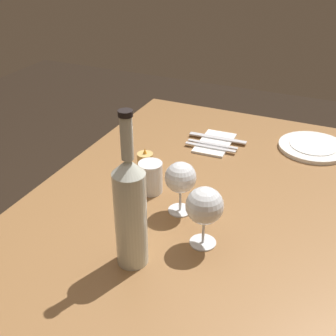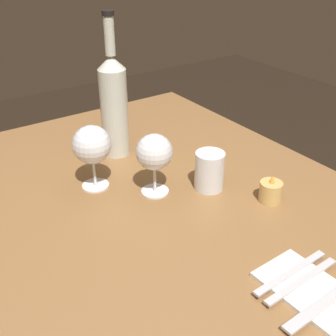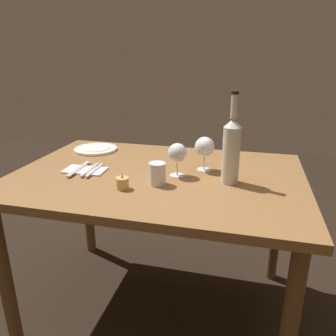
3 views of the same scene
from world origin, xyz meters
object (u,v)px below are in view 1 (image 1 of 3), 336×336
object	(u,v)px
wine_bottle	(130,210)
dinner_plate	(313,147)
water_tumbler	(151,179)
fork_inner	(213,144)
wine_glass_left	(181,179)
wine_glass_right	(205,207)
folded_napkin	(215,143)
table_knife	(218,138)
fork_outer	(210,147)
votive_candle	(145,161)

from	to	relation	value
wine_bottle	dinner_plate	world-z (taller)	wine_bottle
dinner_plate	water_tumbler	bearing A→B (deg)	140.05
wine_bottle	fork_inner	size ratio (longest dim) A/B	2.10
wine_glass_left	wine_glass_right	xyz separation A→B (m)	(-0.10, -0.10, 0.01)
folded_napkin	table_knife	distance (m)	0.03
wine_glass_right	water_tumbler	size ratio (longest dim) A/B	1.69
wine_bottle	table_knife	bearing A→B (deg)	1.81
folded_napkin	table_knife	bearing A→B (deg)	-0.00
fork_outer	table_knife	world-z (taller)	same
table_knife	water_tumbler	bearing A→B (deg)	169.76
votive_candle	folded_napkin	size ratio (longest dim) A/B	0.35
wine_glass_right	wine_glass_left	bearing A→B (deg)	45.18
water_tumbler	dinner_plate	size ratio (longest dim) A/B	0.40
wine_bottle	table_knife	distance (m)	0.70
wine_bottle	fork_inner	xyz separation A→B (m)	(0.63, 0.02, -0.14)
folded_napkin	fork_inner	xyz separation A→B (m)	(-0.03, 0.00, 0.01)
dinner_plate	wine_glass_left	bearing A→B (deg)	152.26
water_tumbler	table_knife	distance (m)	0.41
wine_glass_left	folded_napkin	world-z (taller)	wine_glass_left
fork_outer	wine_glass_right	bearing A→B (deg)	-162.69
fork_inner	fork_outer	world-z (taller)	same
wine_bottle	dinner_plate	distance (m)	0.83
fork_inner	fork_outer	bearing A→B (deg)	180.00
wine_glass_right	water_tumbler	bearing A→B (deg)	54.02
fork_inner	table_knife	distance (m)	0.05
wine_glass_left	wine_glass_right	world-z (taller)	wine_glass_right
fork_inner	table_knife	world-z (taller)	same
wine_glass_right	fork_inner	bearing A→B (deg)	16.51
votive_candle	fork_outer	size ratio (longest dim) A/B	0.37
folded_napkin	dinner_plate	bearing A→B (deg)	-72.33
water_tumbler	dinner_plate	bearing A→B (deg)	-39.95
wine_glass_left	wine_glass_right	size ratio (longest dim) A/B	0.94
water_tumbler	wine_glass_right	bearing A→B (deg)	-125.98
votive_candle	folded_napkin	xyz separation A→B (m)	(0.25, -0.15, -0.02)
wine_bottle	water_tumbler	world-z (taller)	wine_bottle
wine_glass_left	wine_glass_right	distance (m)	0.15
wine_glass_left	dinner_plate	world-z (taller)	wine_glass_left
dinner_plate	fork_inner	world-z (taller)	dinner_plate
fork_inner	wine_glass_left	bearing A→B (deg)	-173.58
fork_inner	votive_candle	bearing A→B (deg)	145.53
votive_candle	wine_bottle	bearing A→B (deg)	-157.06
wine_glass_right	fork_outer	xyz separation A→B (m)	(0.48, 0.15, -0.10)
fork_inner	table_knife	size ratio (longest dim) A/B	0.86
dinner_plate	table_knife	bearing A→B (deg)	102.74
wine_bottle	dinner_plate	bearing A→B (deg)	-21.67
votive_candle	table_knife	size ratio (longest dim) A/B	0.32
wine_bottle	water_tumbler	size ratio (longest dim) A/B	4.04
votive_candle	fork_outer	xyz separation A→B (m)	(0.20, -0.15, -0.01)
water_tumbler	fork_outer	xyz separation A→B (m)	(0.32, -0.07, -0.03)
wine_glass_left	folded_napkin	xyz separation A→B (m)	(0.43, 0.05, -0.10)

